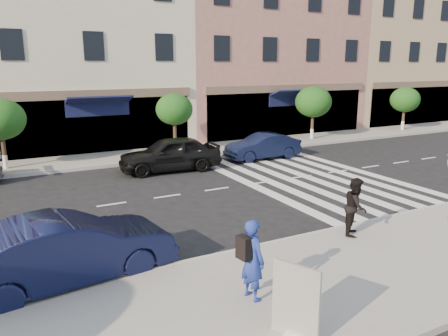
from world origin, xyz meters
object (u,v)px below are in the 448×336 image
car_far_mid (170,154)px  car_near_mid (68,250)px  car_far_right (263,146)px  walker (356,206)px  poster_board (296,302)px  photographer (253,260)px

car_far_mid → car_near_mid: bearing=-28.6°
car_far_mid → car_far_right: (5.00, 0.23, -0.13)m
walker → car_far_right: walker is taller
poster_board → car_near_mid: (-3.02, 4.04, -0.04)m
walker → car_near_mid: (-7.20, 1.08, -0.18)m
walker → car_far_mid: (-1.60, 9.68, -0.17)m
car_near_mid → car_far_right: (10.61, 8.83, -0.12)m
poster_board → car_far_right: poster_board is taller
poster_board → photographer: bearing=65.0°
walker → car_near_mid: 7.29m
car_near_mid → photographer: bearing=-138.8°
poster_board → car_near_mid: car_near_mid is taller
photographer → car_far_right: 13.74m
car_far_right → poster_board: bearing=-29.8°
photographer → car_far_mid: 11.52m
walker → car_near_mid: size_ratio=0.34×
photographer → car_far_right: photographer is taller
walker → car_far_right: size_ratio=0.41×
car_near_mid → walker: bearing=-106.4°
poster_board → car_far_right: bearing=35.1°
car_far_mid → car_far_right: car_far_mid is taller
photographer → poster_board: (-0.02, -1.41, -0.17)m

